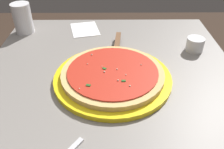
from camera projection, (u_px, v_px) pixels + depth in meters
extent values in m
cube|color=black|center=(174.00, 94.00, 1.29)|extent=(0.06, 0.06, 0.73)
cube|color=black|center=(46.00, 95.00, 1.29)|extent=(0.06, 0.06, 0.73)
cube|color=gray|center=(110.00, 86.00, 0.74)|extent=(0.95, 0.83, 0.03)
cylinder|color=yellow|center=(112.00, 78.00, 0.74)|extent=(0.36, 0.36, 0.01)
cylinder|color=#DBB26B|center=(112.00, 74.00, 0.73)|extent=(0.31, 0.31, 0.02)
cylinder|color=red|center=(112.00, 71.00, 0.72)|extent=(0.27, 0.27, 0.00)
sphere|color=#EFEACC|center=(91.00, 55.00, 0.79)|extent=(0.00, 0.00, 0.00)
sphere|color=#EFEACC|center=(101.00, 66.00, 0.74)|extent=(0.00, 0.00, 0.00)
sphere|color=#EFEACC|center=(117.00, 80.00, 0.68)|extent=(0.00, 0.00, 0.00)
sphere|color=#EFEACC|center=(104.00, 72.00, 0.71)|extent=(0.01, 0.01, 0.01)
sphere|color=#EFEACC|center=(125.00, 75.00, 0.70)|extent=(0.00, 0.00, 0.00)
sphere|color=#EFEACC|center=(116.00, 69.00, 0.72)|extent=(0.00, 0.00, 0.00)
sphere|color=#EFEACC|center=(140.00, 65.00, 0.75)|extent=(0.00, 0.00, 0.00)
sphere|color=#EFEACC|center=(129.00, 86.00, 0.66)|extent=(0.00, 0.00, 0.00)
sphere|color=#EFEACC|center=(87.00, 64.00, 0.75)|extent=(0.00, 0.00, 0.00)
sphere|color=#EFEACC|center=(79.00, 89.00, 0.65)|extent=(0.00, 0.00, 0.00)
cube|color=#23561E|center=(123.00, 81.00, 0.68)|extent=(0.01, 0.01, 0.00)
cube|color=#23561E|center=(104.00, 68.00, 0.73)|extent=(0.01, 0.01, 0.00)
cube|color=#23561E|center=(88.00, 85.00, 0.66)|extent=(0.01, 0.01, 0.00)
cube|color=silver|center=(115.00, 58.00, 0.81)|extent=(0.10, 0.08, 0.00)
cube|color=brown|center=(117.00, 41.00, 0.90)|extent=(0.13, 0.03, 0.01)
cylinder|color=silver|center=(22.00, 18.00, 0.98)|extent=(0.07, 0.07, 0.12)
cylinder|color=silver|center=(194.00, 44.00, 0.87)|extent=(0.06, 0.06, 0.05)
cube|color=white|center=(84.00, 29.00, 1.03)|extent=(0.16, 0.14, 0.00)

